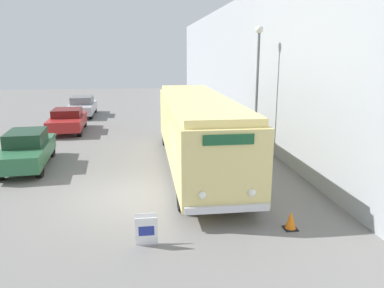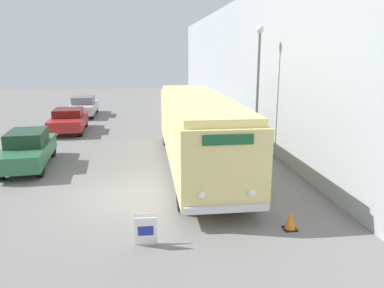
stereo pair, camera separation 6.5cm
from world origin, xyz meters
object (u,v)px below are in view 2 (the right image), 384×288
at_px(vintage_bus, 198,128).
at_px(traffic_cone, 290,221).
at_px(parked_car_mid, 69,120).
at_px(parked_car_far, 84,106).
at_px(streetlamp, 258,72).
at_px(parked_car_near, 28,149).
at_px(sign_board, 146,231).

xyz_separation_m(vintage_bus, traffic_cone, (1.75, -5.95, -1.47)).
height_order(vintage_bus, traffic_cone, vintage_bus).
xyz_separation_m(parked_car_mid, parked_car_far, (-0.02, 6.11, 0.01)).
xyz_separation_m(streetlamp, parked_car_near, (-10.18, -0.66, -3.12)).
relative_size(streetlamp, traffic_cone, 11.23).
height_order(vintage_bus, parked_car_far, vintage_bus).
relative_size(parked_car_far, traffic_cone, 8.74).
bearing_deg(parked_car_mid, parked_car_far, 87.57).
bearing_deg(parked_car_far, parked_car_mid, -90.95).
relative_size(sign_board, streetlamp, 0.13).
height_order(sign_board, parked_car_near, parked_car_near).
distance_m(parked_car_mid, traffic_cone, 16.71).
relative_size(sign_board, traffic_cone, 1.51).
bearing_deg(streetlamp, parked_car_far, 127.75).
bearing_deg(parked_car_mid, streetlamp, -36.61).
xyz_separation_m(parked_car_near, parked_car_mid, (0.32, 7.30, -0.04)).
relative_size(vintage_bus, parked_car_mid, 2.65).
bearing_deg(parked_car_near, parked_car_mid, 83.07).
bearing_deg(parked_car_mid, traffic_cone, -61.67).
bearing_deg(parked_car_near, streetlamp, -0.74).
bearing_deg(traffic_cone, sign_board, -174.97).
xyz_separation_m(vintage_bus, parked_car_far, (-6.86, 14.50, -0.98)).
distance_m(sign_board, parked_car_near, 8.88).
height_order(parked_car_mid, parked_car_far, parked_car_far).
bearing_deg(vintage_bus, parked_car_mid, 129.23).
distance_m(vintage_bus, traffic_cone, 6.37).
height_order(parked_car_near, parked_car_far, parked_car_near).
bearing_deg(parked_car_mid, parked_car_near, -95.12).
bearing_deg(vintage_bus, parked_car_far, 115.33).
bearing_deg(vintage_bus, sign_board, -109.45).
bearing_deg(parked_car_far, vintage_bus, -65.81).
bearing_deg(parked_car_near, sign_board, -60.63).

